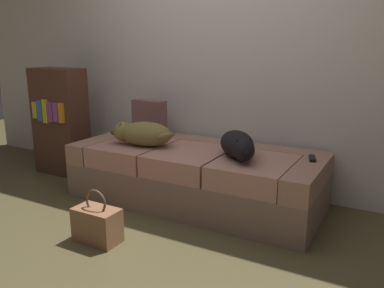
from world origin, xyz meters
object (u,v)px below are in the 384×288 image
at_px(throw_pillow, 149,118).
at_px(bookshelf, 60,122).
at_px(dog_tan, 142,133).
at_px(dog_dark, 238,145).
at_px(couch, 195,175).
at_px(handbag, 97,224).
at_px(tv_remote, 312,158).

height_order(throw_pillow, bookshelf, bookshelf).
height_order(dog_tan, throw_pillow, throw_pillow).
xyz_separation_m(dog_tan, dog_dark, (0.87, 0.05, -0.01)).
bearing_deg(couch, dog_dark, -11.21).
bearing_deg(throw_pillow, couch, -21.02).
height_order(dog_tan, handbag, dog_tan).
height_order(dog_dark, throw_pillow, throw_pillow).
xyz_separation_m(dog_tan, throw_pillow, (-0.19, 0.38, 0.06)).
distance_m(couch, dog_dark, 0.55).
relative_size(couch, handbag, 5.60).
relative_size(couch, throw_pillow, 6.22).
relative_size(couch, dog_tan, 3.43).
bearing_deg(tv_remote, throw_pillow, 159.83).
bearing_deg(dog_tan, handbag, -75.82).
relative_size(dog_tan, tv_remote, 4.12).
xyz_separation_m(couch, handbag, (-0.24, -0.97, -0.11)).
bearing_deg(handbag, dog_tan, 104.18).
xyz_separation_m(couch, bookshelf, (-1.61, 0.03, 0.32)).
xyz_separation_m(couch, throw_pillow, (-0.63, 0.24, 0.41)).
bearing_deg(tv_remote, handbag, -153.28).
xyz_separation_m(throw_pillow, handbag, (0.40, -1.21, -0.52)).
distance_m(tv_remote, handbag, 1.65).
xyz_separation_m(tv_remote, throw_pillow, (-1.58, 0.11, 0.16)).
bearing_deg(throw_pillow, tv_remote, -3.96).
bearing_deg(dog_tan, couch, 16.39).
bearing_deg(throw_pillow, bookshelf, -167.70).
distance_m(couch, dog_tan, 0.58).
bearing_deg(couch, tv_remote, 8.13).
bearing_deg(couch, dog_tan, -163.61).
bearing_deg(dog_tan, bookshelf, 172.05).
height_order(dog_dark, handbag, dog_dark).
height_order(tv_remote, bookshelf, bookshelf).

